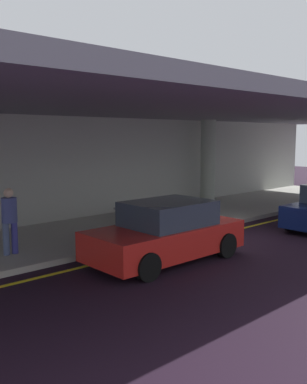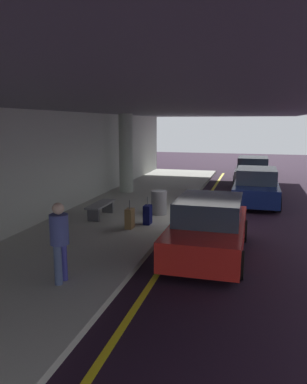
{
  "view_description": "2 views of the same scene",
  "coord_description": "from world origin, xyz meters",
  "px_view_note": "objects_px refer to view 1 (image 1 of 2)",
  "views": [
    {
      "loc": [
        -10.45,
        -7.98,
        3.12
      ],
      "look_at": [
        -1.23,
        2.13,
        1.32
      ],
      "focal_mm": 40.08,
      "sensor_mm": 36.0,
      "label": 1
    },
    {
      "loc": [
        -12.51,
        -1.53,
        3.4
      ],
      "look_at": [
        -1.65,
        1.43,
        1.29
      ],
      "focal_mm": 34.88,
      "sensor_mm": 36.0,
      "label": 2
    }
  ],
  "objects_px": {
    "car_red": "(166,233)",
    "traveler_with_luggage": "(9,217)",
    "bench_metal": "(136,210)",
    "suitcase_upright_secondary": "(138,221)",
    "trash_bin_steel": "(191,211)",
    "support_column_left_mid": "(208,162)",
    "suitcase_upright_primary": "(161,220)"
  },
  "relations": [
    {
      "from": "car_red",
      "to": "traveler_with_luggage",
      "type": "relative_size",
      "value": 2.44
    },
    {
      "from": "suitcase_upright_primary",
      "to": "suitcase_upright_secondary",
      "type": "relative_size",
      "value": 1.0
    },
    {
      "from": "support_column_left_mid",
      "to": "suitcase_upright_secondary",
      "type": "distance_m",
      "value": 6.44
    },
    {
      "from": "car_red",
      "to": "trash_bin_steel",
      "type": "relative_size",
      "value": 4.82
    },
    {
      "from": "suitcase_upright_primary",
      "to": "trash_bin_steel",
      "type": "bearing_deg",
      "value": 20.27
    },
    {
      "from": "traveler_with_luggage",
      "to": "suitcase_upright_secondary",
      "type": "xyz_separation_m",
      "value": [
        4.16,
        -0.07,
        -0.65
      ]
    },
    {
      "from": "car_red",
      "to": "traveler_with_luggage",
      "type": "xyz_separation_m",
      "value": [
        -2.87,
        2.66,
        0.4
      ]
    },
    {
      "from": "suitcase_upright_primary",
      "to": "support_column_left_mid",
      "type": "bearing_deg",
      "value": 47.16
    },
    {
      "from": "support_column_left_mid",
      "to": "suitcase_upright_primary",
      "type": "distance_m",
      "value": 6.04
    },
    {
      "from": "trash_bin_steel",
      "to": "traveler_with_luggage",
      "type": "bearing_deg",
      "value": 175.46
    },
    {
      "from": "suitcase_upright_primary",
      "to": "suitcase_upright_secondary",
      "type": "distance_m",
      "value": 0.74
    },
    {
      "from": "suitcase_upright_secondary",
      "to": "traveler_with_luggage",
      "type": "bearing_deg",
      "value": -177.7
    },
    {
      "from": "traveler_with_luggage",
      "to": "support_column_left_mid",
      "type": "bearing_deg",
      "value": -160.28
    },
    {
      "from": "support_column_left_mid",
      "to": "car_red",
      "type": "bearing_deg",
      "value": -146.37
    },
    {
      "from": "support_column_left_mid",
      "to": "trash_bin_steel",
      "type": "bearing_deg",
      "value": -146.18
    },
    {
      "from": "bench_metal",
      "to": "trash_bin_steel",
      "type": "relative_size",
      "value": 1.88
    },
    {
      "from": "traveler_with_luggage",
      "to": "suitcase_upright_secondary",
      "type": "height_order",
      "value": "traveler_with_luggage"
    },
    {
      "from": "car_red",
      "to": "support_column_left_mid",
      "type": "bearing_deg",
      "value": -145.62
    },
    {
      "from": "traveler_with_luggage",
      "to": "bench_metal",
      "type": "height_order",
      "value": "traveler_with_luggage"
    },
    {
      "from": "traveler_with_luggage",
      "to": "suitcase_upright_secondary",
      "type": "relative_size",
      "value": 1.87
    },
    {
      "from": "support_column_left_mid",
      "to": "traveler_with_luggage",
      "type": "bearing_deg",
      "value": -168.18
    },
    {
      "from": "support_column_left_mid",
      "to": "trash_bin_steel",
      "type": "height_order",
      "value": "support_column_left_mid"
    },
    {
      "from": "support_column_left_mid",
      "to": "traveler_with_luggage",
      "type": "height_order",
      "value": "support_column_left_mid"
    },
    {
      "from": "trash_bin_steel",
      "to": "support_column_left_mid",
      "type": "bearing_deg",
      "value": 33.82
    },
    {
      "from": "suitcase_upright_secondary",
      "to": "trash_bin_steel",
      "type": "distance_m",
      "value": 2.05
    },
    {
      "from": "support_column_left_mid",
      "to": "suitcase_upright_secondary",
      "type": "xyz_separation_m",
      "value": [
        -5.87,
        -2.17,
        -1.51
      ]
    },
    {
      "from": "suitcase_upright_primary",
      "to": "bench_metal",
      "type": "relative_size",
      "value": 0.56
    },
    {
      "from": "support_column_left_mid",
      "to": "car_red",
      "type": "distance_m",
      "value": 8.69
    },
    {
      "from": "bench_metal",
      "to": "car_red",
      "type": "bearing_deg",
      "value": -120.62
    },
    {
      "from": "support_column_left_mid",
      "to": "trash_bin_steel",
      "type": "relative_size",
      "value": 4.29
    },
    {
      "from": "bench_metal",
      "to": "trash_bin_steel",
      "type": "distance_m",
      "value": 2.07
    },
    {
      "from": "support_column_left_mid",
      "to": "bench_metal",
      "type": "bearing_deg",
      "value": -171.34
    }
  ]
}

